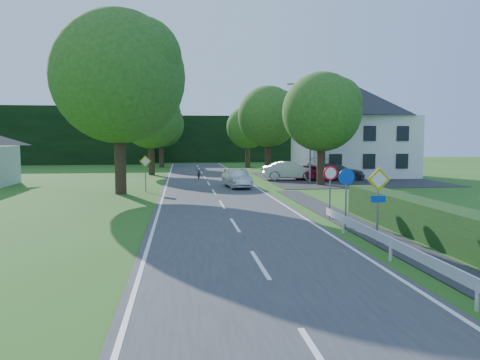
{
  "coord_description": "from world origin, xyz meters",
  "views": [
    {
      "loc": [
        -2.17,
        -6.64,
        3.53
      ],
      "look_at": [
        0.87,
        17.24,
        1.41
      ],
      "focal_mm": 35.0,
      "sensor_mm": 36.0,
      "label": 1
    }
  ],
  "objects": [
    {
      "name": "road",
      "position": [
        0.0,
        20.0,
        0.02
      ],
      "size": [
        7.0,
        80.0,
        0.04
      ],
      "primitive_type": "cube",
      "color": "#38383B",
      "rests_on": "ground"
    },
    {
      "name": "parking_pad",
      "position": [
        12.0,
        33.0,
        0.02
      ],
      "size": [
        14.0,
        16.0,
        0.04
      ],
      "primitive_type": "cube",
      "color": "#262729",
      "rests_on": "ground"
    },
    {
      "name": "line_edge_left",
      "position": [
        -3.25,
        20.0,
        0.04
      ],
      "size": [
        0.12,
        80.0,
        0.01
      ],
      "primitive_type": "cube",
      "color": "white",
      "rests_on": "road"
    },
    {
      "name": "line_edge_right",
      "position": [
        3.25,
        20.0,
        0.04
      ],
      "size": [
        0.12,
        80.0,
        0.01
      ],
      "primitive_type": "cube",
      "color": "white",
      "rests_on": "road"
    },
    {
      "name": "line_centre",
      "position": [
        0.0,
        20.0,
        0.04
      ],
      "size": [
        0.12,
        80.0,
        0.01
      ],
      "primitive_type": null,
      "color": "white",
      "rests_on": "road"
    },
    {
      "name": "tree_main",
      "position": [
        -6.0,
        24.0,
        5.82
      ],
      "size": [
        9.4,
        9.4,
        11.64
      ],
      "primitive_type": null,
      "color": "#215419",
      "rests_on": "ground"
    },
    {
      "name": "tree_left_far",
      "position": [
        -5.0,
        40.0,
        4.29
      ],
      "size": [
        7.0,
        7.0,
        8.58
      ],
      "primitive_type": null,
      "color": "#215419",
      "rests_on": "ground"
    },
    {
      "name": "tree_right_far",
      "position": [
        7.0,
        42.0,
        4.54
      ],
      "size": [
        7.4,
        7.4,
        9.09
      ],
      "primitive_type": null,
      "color": "#215419",
      "rests_on": "ground"
    },
    {
      "name": "tree_left_back",
      "position": [
        -4.5,
        52.0,
        4.04
      ],
      "size": [
        6.6,
        6.6,
        8.07
      ],
      "primitive_type": null,
      "color": "#215419",
      "rests_on": "ground"
    },
    {
      "name": "tree_right_back",
      "position": [
        6.0,
        50.0,
        3.78
      ],
      "size": [
        6.2,
        6.2,
        7.56
      ],
      "primitive_type": null,
      "color": "#215419",
      "rests_on": "ground"
    },
    {
      "name": "tree_right_mid",
      "position": [
        8.5,
        28.0,
        4.29
      ],
      "size": [
        7.0,
        7.0,
        8.58
      ],
      "primitive_type": null,
      "color": "#215419",
      "rests_on": "ground"
    },
    {
      "name": "treeline_right",
      "position": [
        8.0,
        66.0,
        3.5
      ],
      "size": [
        30.0,
        5.0,
        7.0
      ],
      "primitive_type": "cube",
      "color": "black",
      "rests_on": "ground"
    },
    {
      "name": "house_white",
      "position": [
        14.0,
        36.0,
        4.41
      ],
      "size": [
        10.6,
        8.4,
        8.6
      ],
      "color": "white",
      "rests_on": "ground"
    },
    {
      "name": "streetlight",
      "position": [
        8.06,
        30.0,
        4.46
      ],
      "size": [
        2.03,
        0.18,
        8.0
      ],
      "color": "slate",
      "rests_on": "ground"
    },
    {
      "name": "sign_priority_right",
      "position": [
        4.3,
        7.98,
        1.8
      ],
      "size": [
        0.78,
        0.09,
        2.59
      ],
      "color": "slate",
      "rests_on": "ground"
    },
    {
      "name": "sign_roundabout",
      "position": [
        4.3,
        10.98,
        1.67
      ],
      "size": [
        0.64,
        0.08,
        2.37
      ],
      "color": "slate",
      "rests_on": "ground"
    },
    {
      "name": "sign_speed_limit",
      "position": [
        4.3,
        12.97,
        1.77
      ],
      "size": [
        0.64,
        0.11,
        2.37
      ],
      "color": "slate",
      "rests_on": "ground"
    },
    {
      "name": "sign_priority_left",
      "position": [
        -4.5,
        24.98,
        1.72
      ],
      "size": [
        0.78,
        0.09,
        2.44
      ],
      "color": "slate",
      "rests_on": "ground"
    },
    {
      "name": "moving_car",
      "position": [
        1.83,
        26.52,
        0.7
      ],
      "size": [
        1.86,
        4.12,
        1.31
      ],
      "primitive_type": "imported",
      "rotation": [
        0.0,
        0.0,
        0.12
      ],
      "color": "silver",
      "rests_on": "road"
    },
    {
      "name": "motorcycle",
      "position": [
        -0.58,
        34.46,
        0.48
      ],
      "size": [
        0.74,
        1.72,
        0.88
      ],
      "primitive_type": "imported",
      "rotation": [
        0.0,
        0.0,
        -0.09
      ],
      "color": "black",
      "rests_on": "road"
    },
    {
      "name": "parked_car_red",
      "position": [
        8.93,
        31.7,
        0.71
      ],
      "size": [
        4.21,
        3.22,
        1.34
      ],
      "primitive_type": "imported",
      "rotation": [
        0.0,
        0.0,
        1.09
      ],
      "color": "maroon",
      "rests_on": "parking_pad"
    },
    {
      "name": "parked_car_silver_a",
      "position": [
        7.16,
        32.24,
        0.83
      ],
      "size": [
        4.95,
        2.24,
        1.57
      ],
      "primitive_type": "imported",
      "rotation": [
        0.0,
        0.0,
        1.45
      ],
      "color": "#B2B3B7",
      "rests_on": "parking_pad"
    },
    {
      "name": "parked_car_grey",
      "position": [
        11.08,
        31.97,
        0.74
      ],
      "size": [
        5.07,
        2.76,
        1.4
      ],
      "primitive_type": "imported",
      "rotation": [
        0.0,
        0.0,
        1.4
      ],
      "color": "#4F5155",
      "rests_on": "parking_pad"
    },
    {
      "name": "parked_car_silver_b",
      "position": [
        15.88,
        33.92,
        0.67
      ],
      "size": [
        4.81,
        2.86,
        1.25
      ],
      "primitive_type": "imported",
      "rotation": [
        0.0,
        0.0,
        1.39
      ],
      "color": "#B1B0B8",
      "rests_on": "parking_pad"
    },
    {
      "name": "parasol",
      "position": [
        8.8,
        29.85,
        1.1
      ],
      "size": [
        3.02,
        3.05,
        2.13
      ],
      "primitive_type": "imported",
      "rotation": [
        0.0,
        0.0,
        0.37
      ],
      "color": "red",
      "rests_on": "parking_pad"
    }
  ]
}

